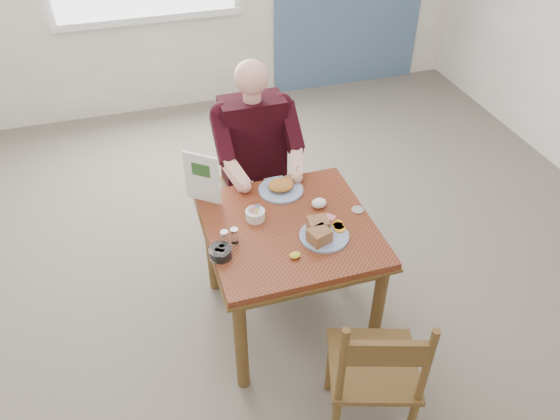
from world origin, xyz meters
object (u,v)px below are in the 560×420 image
object	(u,v)px
chair_far	(254,184)
far_plate	(281,187)
near_plate	(322,232)
chair_near	(374,372)
diner	(256,149)
table	(290,241)

from	to	relation	value
chair_far	far_plate	distance (m)	0.57
near_plate	far_plate	size ratio (longest dim) A/B	0.92
chair_near	near_plate	size ratio (longest dim) A/B	3.07
diner	table	bearing A→B (deg)	-90.00
table	near_plate	xyz separation A→B (m)	(0.13, -0.14, 0.14)
chair_near	diner	bearing A→B (deg)	95.76
far_plate	chair_near	bearing A→B (deg)	-84.78
diner	far_plate	xyz separation A→B (m)	(0.05, -0.39, -0.03)
chair_near	far_plate	world-z (taller)	chair_near
near_plate	diner	bearing A→B (deg)	98.96
far_plate	chair_far	bearing A→B (deg)	95.98
chair_near	diner	world-z (taller)	diner
chair_far	far_plate	world-z (taller)	chair_far
table	far_plate	distance (m)	0.35
table	far_plate	bearing A→B (deg)	81.12
chair_far	near_plate	bearing A→B (deg)	-81.89
table	diner	size ratio (longest dim) A/B	0.66
table	diner	bearing A→B (deg)	90.00
table	diner	world-z (taller)	diner
chair_far	near_plate	distance (m)	0.99
far_plate	table	bearing A→B (deg)	-98.88
diner	near_plate	distance (m)	0.86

